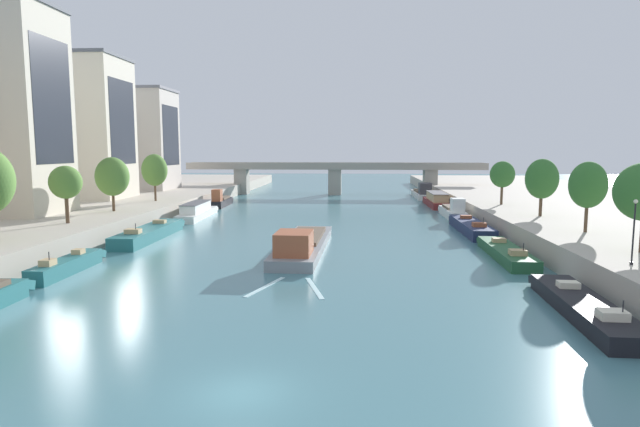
# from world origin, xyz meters

# --- Properties ---
(ground_plane) EXTENTS (400.00, 400.00, 0.00)m
(ground_plane) POSITION_xyz_m (0.00, 0.00, 0.00)
(ground_plane) COLOR teal
(quay_left) EXTENTS (36.00, 170.00, 2.30)m
(quay_left) POSITION_xyz_m (-38.90, 55.00, 1.15)
(quay_left) COLOR #B7AD9E
(quay_left) RESTS_ON ground
(quay_right) EXTENTS (36.00, 170.00, 2.30)m
(quay_right) POSITION_xyz_m (38.90, 55.00, 1.15)
(quay_right) COLOR #B7AD9E
(quay_right) RESTS_ON ground
(barge_midriver) EXTENTS (4.65, 21.23, 2.92)m
(barge_midriver) POSITION_xyz_m (-0.49, 30.32, 0.85)
(barge_midriver) COLOR gray
(barge_midriver) RESTS_ON ground
(wake_behind_barge) EXTENTS (5.60, 5.96, 0.03)m
(wake_behind_barge) POSITION_xyz_m (-0.09, 16.94, 0.01)
(wake_behind_barge) COLOR silver
(wake_behind_barge) RESTS_ON ground
(moored_boat_left_midway) EXTENTS (1.73, 10.09, 2.32)m
(moored_boat_left_midway) POSITION_xyz_m (-18.66, 20.34, 0.65)
(moored_boat_left_midway) COLOR #23666B
(moored_boat_left_midway) RESTS_ON ground
(moored_boat_left_upstream) EXTENTS (2.97, 16.41, 2.42)m
(moored_boat_left_upstream) POSITION_xyz_m (-18.35, 36.93, 0.69)
(moored_boat_left_upstream) COLOR #23666B
(moored_boat_left_upstream) RESTS_ON ground
(moored_boat_left_far) EXTENTS (3.21, 15.07, 2.33)m
(moored_boat_left_far) POSITION_xyz_m (-18.52, 55.39, 0.97)
(moored_boat_left_far) COLOR silver
(moored_boat_left_far) RESTS_ON ground
(moored_boat_left_near) EXTENTS (2.43, 11.20, 3.21)m
(moored_boat_left_near) POSITION_xyz_m (-19.00, 71.22, 0.96)
(moored_boat_left_near) COLOR black
(moored_boat_left_near) RESTS_ON ground
(moored_boat_right_upstream) EXTENTS (3.12, 14.09, 2.12)m
(moored_boat_right_upstream) POSITION_xyz_m (18.42, 11.66, 0.54)
(moored_boat_right_upstream) COLOR black
(moored_boat_right_upstream) RESTS_ON ground
(moored_boat_right_end) EXTENTS (2.74, 13.84, 2.11)m
(moored_boat_right_end) POSITION_xyz_m (18.53, 28.87, 0.53)
(moored_boat_right_end) COLOR #235633
(moored_boat_right_end) RESTS_ON ground
(moored_boat_right_gap_after) EXTENTS (2.76, 15.72, 2.38)m
(moored_boat_right_gap_after) POSITION_xyz_m (18.60, 44.32, 0.67)
(moored_boat_right_gap_after) COLOR #1E284C
(moored_boat_right_gap_after) RESTS_ON ground
(moored_boat_right_downstream) EXTENTS (2.44, 11.93, 3.15)m
(moored_boat_right_downstream) POSITION_xyz_m (18.93, 58.19, 0.95)
(moored_boat_right_downstream) COLOR silver
(moored_boat_right_downstream) RESTS_ON ground
(moored_boat_right_lone) EXTENTS (3.22, 15.38, 2.49)m
(moored_boat_right_lone) POSITION_xyz_m (18.93, 74.10, 1.04)
(moored_boat_right_lone) COLOR maroon
(moored_boat_right_lone) RESTS_ON ground
(moored_boat_right_far) EXTENTS (3.21, 15.82, 3.34)m
(moored_boat_right_far) POSITION_xyz_m (18.46, 90.75, 0.96)
(moored_boat_right_far) COLOR silver
(moored_boat_right_far) RESTS_ON ground
(tree_left_end_of_row) EXTENTS (3.29, 3.29, 6.00)m
(tree_left_end_of_row) POSITION_xyz_m (-25.41, 32.67, 6.55)
(tree_left_end_of_row) COLOR brown
(tree_left_end_of_row) RESTS_ON quay_left
(tree_left_third) EXTENTS (4.09, 4.09, 6.72)m
(tree_left_third) POSITION_xyz_m (-25.50, 43.54, 6.61)
(tree_left_third) COLOR brown
(tree_left_third) RESTS_ON quay_left
(tree_left_midway) EXTENTS (3.77, 3.77, 6.98)m
(tree_left_midway) POSITION_xyz_m (-25.28, 56.93, 6.90)
(tree_left_midway) COLOR brown
(tree_left_midway) RESTS_ON quay_left
(tree_right_nearest) EXTENTS (3.37, 3.37, 6.58)m
(tree_right_nearest) POSITION_xyz_m (26.05, 30.05, 6.70)
(tree_right_nearest) COLOR brown
(tree_right_nearest) RESTS_ON quay_right
(tree_right_end_of_row) EXTENTS (3.69, 3.69, 6.61)m
(tree_right_end_of_row) POSITION_xyz_m (25.96, 42.07, 6.60)
(tree_right_end_of_row) COLOR brown
(tree_right_end_of_row) RESTS_ON quay_right
(tree_right_third) EXTENTS (3.38, 3.38, 6.05)m
(tree_right_third) POSITION_xyz_m (25.00, 55.03, 6.49)
(tree_right_third) COLOR brown
(tree_right_third) RESTS_ON quay_right
(lamppost_right_bank) EXTENTS (0.28, 0.28, 4.40)m
(lamppost_right_bank) POSITION_xyz_m (23.10, 15.71, 4.72)
(lamppost_right_bank) COLOR black
(lamppost_right_bank) RESTS_ON quay_right
(building_left_far_end) EXTENTS (12.18, 11.20, 22.04)m
(building_left_far_end) POSITION_xyz_m (-37.49, 60.84, 13.34)
(building_left_far_end) COLOR beige
(building_left_far_end) RESTS_ON quay_left
(building_left_tall) EXTENTS (13.89, 11.02, 19.17)m
(building_left_tall) POSITION_xyz_m (-37.49, 80.09, 11.90)
(building_left_tall) COLOR #BCB2A8
(building_left_tall) RESTS_ON quay_left
(bridge_far) EXTENTS (65.81, 4.40, 7.06)m
(bridge_far) POSITION_xyz_m (0.00, 97.39, 4.56)
(bridge_far) COLOR gray
(bridge_far) RESTS_ON ground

